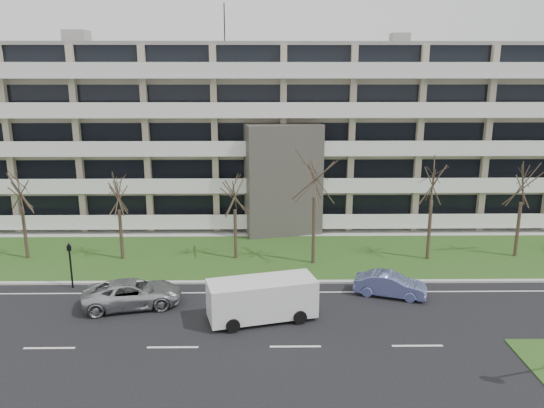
{
  "coord_description": "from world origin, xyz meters",
  "views": [
    {
      "loc": [
        -1.44,
        -23.38,
        13.17
      ],
      "look_at": [
        -1.02,
        10.0,
        4.67
      ],
      "focal_mm": 35.0,
      "sensor_mm": 36.0,
      "label": 1
    }
  ],
  "objects_px": {
    "blue_sedan": "(390,285)",
    "pedestrian_signal": "(70,260)",
    "silver_pickup": "(133,293)",
    "white_van": "(263,296)"
  },
  "relations": [
    {
      "from": "blue_sedan",
      "to": "pedestrian_signal",
      "type": "height_order",
      "value": "pedestrian_signal"
    },
    {
      "from": "silver_pickup",
      "to": "white_van",
      "type": "height_order",
      "value": "white_van"
    },
    {
      "from": "white_van",
      "to": "blue_sedan",
      "type": "bearing_deg",
      "value": 6.87
    },
    {
      "from": "blue_sedan",
      "to": "pedestrian_signal",
      "type": "distance_m",
      "value": 19.54
    },
    {
      "from": "blue_sedan",
      "to": "white_van",
      "type": "height_order",
      "value": "white_van"
    },
    {
      "from": "silver_pickup",
      "to": "white_van",
      "type": "relative_size",
      "value": 0.9
    },
    {
      "from": "pedestrian_signal",
      "to": "white_van",
      "type": "bearing_deg",
      "value": -39.06
    },
    {
      "from": "silver_pickup",
      "to": "pedestrian_signal",
      "type": "xyz_separation_m",
      "value": [
        -4.4,
        2.68,
        1.07
      ]
    },
    {
      "from": "blue_sedan",
      "to": "silver_pickup",
      "type": "bearing_deg",
      "value": 113.25
    },
    {
      "from": "blue_sedan",
      "to": "pedestrian_signal",
      "type": "bearing_deg",
      "value": 104.3
    }
  ]
}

